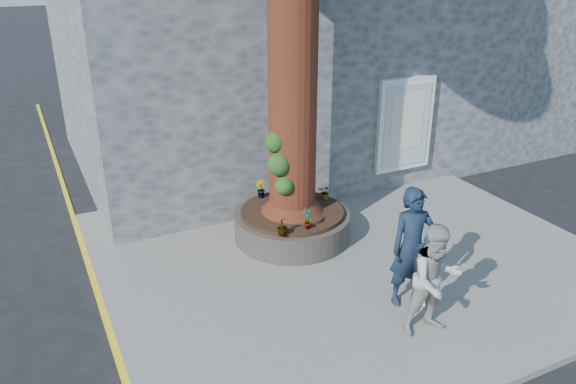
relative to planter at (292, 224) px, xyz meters
name	(u,v)px	position (x,y,z in m)	size (l,w,h in m)	color
ground	(303,303)	(-0.80, -2.00, -0.41)	(120.00, 120.00, 0.00)	black
pavement	(348,254)	(0.70, -1.00, -0.35)	(9.00, 8.00, 0.12)	slate
yellow_line	(106,319)	(-3.85, -1.00, -0.41)	(0.10, 30.00, 0.01)	yellow
stone_shop	(263,42)	(1.70, 5.20, 2.75)	(10.30, 8.30, 6.30)	#4D4F52
neighbour_shop	(486,31)	(9.70, 5.20, 2.59)	(6.00, 8.00, 6.00)	#4D4F52
planter	(292,224)	(0.00, 0.00, 0.00)	(2.30, 2.30, 0.60)	black
man	(412,248)	(0.69, -2.85, 0.71)	(0.73, 0.48, 2.01)	#131F34
woman	(435,280)	(0.53, -3.62, 0.59)	(0.86, 0.67, 1.77)	#A2A09B
shopping_bag	(429,296)	(0.96, -3.06, -0.15)	(0.20, 0.12, 0.28)	white
plant_a	(308,219)	(-0.11, -0.85, 0.51)	(0.21, 0.14, 0.41)	gray
plant_b	(260,189)	(-0.31, 0.85, 0.49)	(0.20, 0.20, 0.37)	gray
plant_c	(282,226)	(-0.63, -0.85, 0.48)	(0.19, 0.19, 0.34)	gray
plant_d	(325,192)	(0.85, 0.18, 0.46)	(0.28, 0.25, 0.31)	gray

